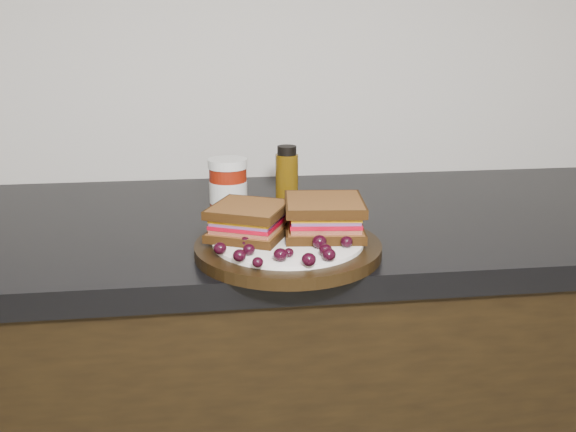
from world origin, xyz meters
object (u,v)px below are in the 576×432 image
at_px(condiment_jar, 228,187).
at_px(oil_bottle, 287,177).
at_px(plate, 288,248).
at_px(sandwich_left, 249,221).

height_order(condiment_jar, oil_bottle, oil_bottle).
height_order(plate, sandwich_left, sandwich_left).
xyz_separation_m(condiment_jar, oil_bottle, (0.11, 0.03, 0.01)).
xyz_separation_m(sandwich_left, condiment_jar, (-0.02, 0.19, 0.00)).
distance_m(plate, condiment_jar, 0.23).
bearing_deg(condiment_jar, sandwich_left, -83.19).
bearing_deg(oil_bottle, condiment_jar, -163.01).
distance_m(plate, oil_bottle, 0.25).
height_order(plate, condiment_jar, condiment_jar).
bearing_deg(oil_bottle, plate, -96.89).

